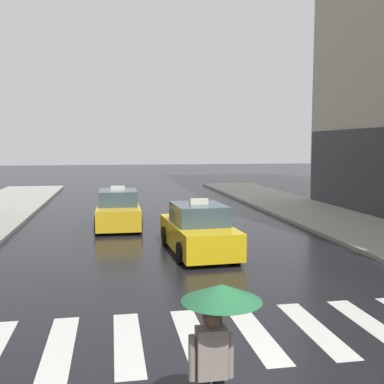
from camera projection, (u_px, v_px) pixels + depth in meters
The scene contains 4 objects.
crosswalk_markings at pixel (224, 335), 8.64m from camera, with size 11.30×2.80×0.01m.
taxi_lead at pixel (198, 231), 15.31m from camera, with size 2.13×4.63×1.80m.
taxi_second at pixel (118, 210), 20.07m from camera, with size 1.96×4.55×1.80m.
pedestrian_with_umbrella at pixel (218, 320), 5.40m from camera, with size 0.96×0.96×1.94m.
Camera 1 is at (-2.04, -5.09, 3.56)m, focal length 43.01 mm.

